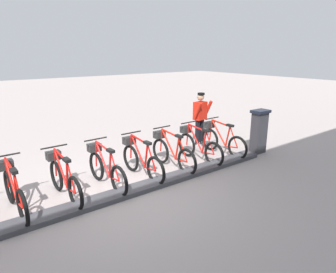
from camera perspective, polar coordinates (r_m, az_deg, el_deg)
The scene contains 11 objects.
ground_plane at distance 6.43m, azimuth -7.64°, elevation -10.85°, with size 60.00×60.00×0.00m, color #B1A29E.
dock_rail_base at distance 6.40m, azimuth -7.65°, elevation -10.45°, with size 0.44×8.09×0.10m, color #47474C.
payment_kiosk at distance 9.05m, azimuth 17.03°, elevation 1.05°, with size 0.36×0.52×1.28m.
bike_docked_0 at distance 8.74m, azimuth 10.16°, elevation -0.61°, with size 1.72×0.54×1.02m.
bike_docked_1 at distance 8.12m, azimuth 5.74°, elevation -1.72°, with size 1.72×0.54×1.02m.
bike_docked_2 at distance 7.56m, azimuth 0.63°, elevation -2.98°, with size 1.72×0.54×1.02m.
bike_docked_3 at distance 7.08m, azimuth -5.25°, elevation -4.40°, with size 1.72×0.54×1.02m.
bike_docked_4 at distance 6.68m, azimuth -11.94°, elevation -5.96°, with size 1.72×0.54×1.02m.
bike_docked_5 at distance 6.39m, azimuth -19.40°, elevation -7.59°, with size 1.72×0.54×1.02m.
bike_docked_6 at distance 6.22m, azimuth -27.47°, elevation -9.19°, with size 1.72×0.54×1.02m.
worker_near_rack at distance 9.45m, azimuth 6.19°, elevation 3.79°, with size 0.49×0.66×1.66m.
Camera 1 is at (-5.05, 2.74, 2.88)m, focal length 31.78 mm.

